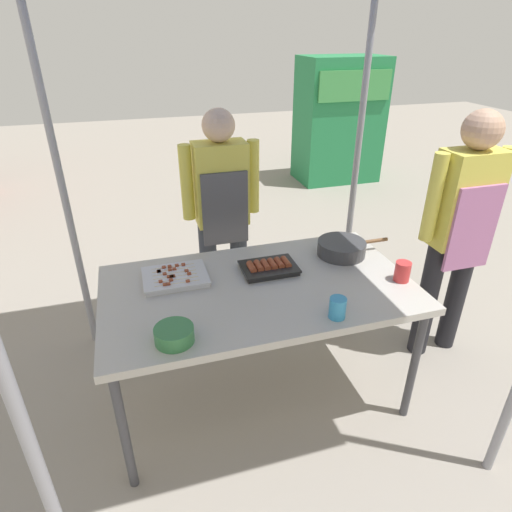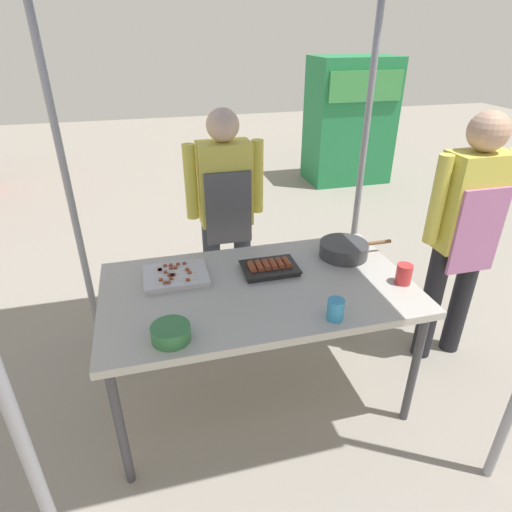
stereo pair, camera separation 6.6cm
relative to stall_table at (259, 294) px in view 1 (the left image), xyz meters
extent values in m
plane|color=gray|center=(0.00, 0.00, -0.70)|extent=(18.00, 18.00, 0.00)
cube|color=#B7B2A8|center=(0.00, 0.00, 0.03)|extent=(1.60, 0.90, 0.04)
cylinder|color=#3F3F44|center=(-0.74, -0.39, -0.34)|extent=(0.04, 0.04, 0.71)
cylinder|color=#3F3F44|center=(0.74, -0.39, -0.34)|extent=(0.04, 0.04, 0.71)
cylinder|color=#3F3F44|center=(-0.74, 0.39, -0.34)|extent=(0.04, 0.04, 0.71)
cylinder|color=#3F3F44|center=(0.74, 0.39, -0.34)|extent=(0.04, 0.04, 0.71)
cylinder|color=gray|center=(-0.95, -0.80, 0.40)|extent=(0.04, 0.04, 2.20)
cylinder|color=gray|center=(-0.95, 0.80, 0.40)|extent=(0.04, 0.04, 2.20)
cylinder|color=gray|center=(0.95, 0.80, 0.40)|extent=(0.04, 0.04, 2.20)
cube|color=black|center=(0.10, 0.13, 0.06)|extent=(0.29, 0.20, 0.02)
cube|color=black|center=(0.10, 0.13, 0.08)|extent=(0.30, 0.21, 0.01)
cylinder|color=brown|center=(0.00, 0.13, 0.09)|extent=(0.04, 0.09, 0.04)
cylinder|color=brown|center=(0.04, 0.13, 0.09)|extent=(0.04, 0.09, 0.04)
cylinder|color=brown|center=(0.08, 0.13, 0.09)|extent=(0.04, 0.09, 0.04)
cylinder|color=brown|center=(0.12, 0.13, 0.09)|extent=(0.04, 0.09, 0.04)
cylinder|color=brown|center=(0.16, 0.13, 0.09)|extent=(0.04, 0.09, 0.04)
cylinder|color=brown|center=(0.20, 0.13, 0.09)|extent=(0.04, 0.09, 0.04)
cube|color=silver|center=(-0.41, 0.18, 0.06)|extent=(0.32, 0.25, 0.02)
cube|color=silver|center=(-0.41, 0.18, 0.08)|extent=(0.34, 0.26, 0.01)
cylinder|color=tan|center=(-0.41, 0.09, 0.08)|extent=(0.23, 0.01, 0.01)
cube|color=brown|center=(-0.45, 0.09, 0.08)|extent=(0.02, 0.02, 0.02)
cube|color=brown|center=(-0.35, 0.09, 0.08)|extent=(0.02, 0.02, 0.02)
cube|color=brown|center=(-0.47, 0.09, 0.08)|extent=(0.02, 0.02, 0.02)
cylinder|color=tan|center=(-0.41, 0.13, 0.08)|extent=(0.23, 0.01, 0.01)
cube|color=brown|center=(-0.43, 0.13, 0.08)|extent=(0.02, 0.02, 0.02)
cube|color=brown|center=(-0.49, 0.13, 0.08)|extent=(0.02, 0.02, 0.02)
cylinder|color=tan|center=(-0.41, 0.17, 0.08)|extent=(0.23, 0.01, 0.01)
cube|color=brown|center=(-0.44, 0.17, 0.08)|extent=(0.02, 0.02, 0.02)
cube|color=brown|center=(-0.33, 0.17, 0.08)|extent=(0.02, 0.02, 0.02)
cube|color=brown|center=(-0.42, 0.17, 0.08)|extent=(0.02, 0.02, 0.02)
cube|color=brown|center=(-0.43, 0.17, 0.08)|extent=(0.02, 0.02, 0.02)
cylinder|color=tan|center=(-0.41, 0.20, 0.08)|extent=(0.23, 0.01, 0.01)
cube|color=brown|center=(-0.34, 0.20, 0.08)|extent=(0.02, 0.02, 0.02)
cube|color=brown|center=(-0.46, 0.20, 0.08)|extent=(0.02, 0.02, 0.02)
cylinder|color=tan|center=(-0.41, 0.24, 0.08)|extent=(0.23, 0.01, 0.01)
cube|color=brown|center=(-0.43, 0.24, 0.08)|extent=(0.02, 0.02, 0.02)
cube|color=brown|center=(-0.49, 0.24, 0.08)|extent=(0.02, 0.02, 0.02)
cube|color=brown|center=(-0.40, 0.24, 0.08)|extent=(0.02, 0.02, 0.02)
cube|color=brown|center=(-0.48, 0.24, 0.08)|extent=(0.02, 0.02, 0.02)
cylinder|color=tan|center=(-0.41, 0.27, 0.08)|extent=(0.23, 0.01, 0.01)
cube|color=brown|center=(-0.45, 0.27, 0.08)|extent=(0.02, 0.02, 0.02)
cube|color=brown|center=(-0.38, 0.27, 0.08)|extent=(0.02, 0.02, 0.02)
cube|color=brown|center=(-0.42, 0.27, 0.08)|extent=(0.02, 0.02, 0.02)
cube|color=brown|center=(-0.35, 0.27, 0.08)|extent=(0.02, 0.02, 0.02)
cylinder|color=#38383A|center=(0.56, 0.19, 0.09)|extent=(0.28, 0.28, 0.08)
cylinder|color=brown|center=(0.78, 0.19, 0.11)|extent=(0.16, 0.02, 0.02)
cylinder|color=#386B33|center=(0.56, 0.19, 0.13)|extent=(0.26, 0.26, 0.01)
cylinder|color=#33723F|center=(-0.47, -0.32, 0.09)|extent=(0.17, 0.17, 0.07)
cylinder|color=#338CBF|center=(0.27, -0.36, 0.10)|extent=(0.08, 0.08, 0.10)
cylinder|color=red|center=(0.74, -0.16, 0.11)|extent=(0.08, 0.08, 0.11)
cylinder|color=#333842|center=(-0.12, 0.84, -0.32)|extent=(0.12, 0.12, 0.76)
cylinder|color=#333842|center=(0.10, 0.84, -0.32)|extent=(0.12, 0.12, 0.76)
cube|color=#D8CC4C|center=(-0.01, 0.84, 0.33)|extent=(0.34, 0.20, 0.54)
cube|color=#4C4C51|center=(-0.01, 0.73, 0.20)|extent=(0.30, 0.02, 0.49)
cylinder|color=#D8CC4C|center=(-0.23, 0.84, 0.36)|extent=(0.08, 0.08, 0.49)
cylinder|color=#D8CC4C|center=(0.21, 0.84, 0.36)|extent=(0.08, 0.08, 0.49)
sphere|color=#D8B293|center=(-0.01, 0.84, 0.71)|extent=(0.21, 0.21, 0.21)
cylinder|color=black|center=(1.14, 0.07, -0.30)|extent=(0.12, 0.12, 0.79)
cylinder|color=black|center=(1.36, 0.07, -0.30)|extent=(0.12, 0.12, 0.79)
cube|color=#D8CC4C|center=(1.25, 0.07, 0.37)|extent=(0.34, 0.20, 0.56)
cube|color=#B26B9E|center=(1.25, -0.04, 0.23)|extent=(0.30, 0.02, 0.50)
cylinder|color=#D8CC4C|center=(1.03, 0.07, 0.40)|extent=(0.08, 0.08, 0.50)
cylinder|color=#D8CC4C|center=(1.47, 0.07, 0.40)|extent=(0.08, 0.08, 0.50)
sphere|color=tan|center=(1.25, 0.07, 0.76)|extent=(0.21, 0.21, 0.21)
cube|color=#237F47|center=(2.23, 3.62, 0.11)|extent=(1.08, 0.68, 1.61)
cube|color=#3F994C|center=(2.23, 3.26, 0.59)|extent=(0.97, 0.03, 0.36)
camera|label=1|loc=(-0.55, -1.81, 1.24)|focal=30.24mm
camera|label=2|loc=(-0.49, -1.83, 1.24)|focal=30.24mm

